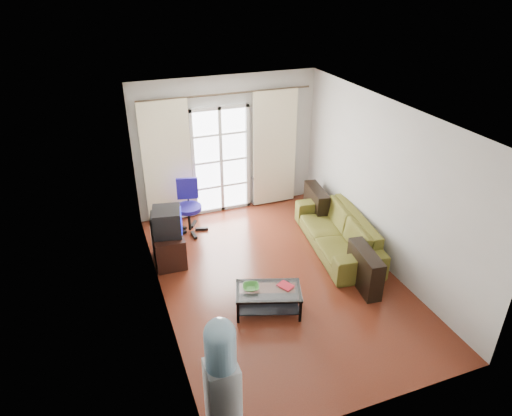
{
  "coord_description": "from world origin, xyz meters",
  "views": [
    {
      "loc": [
        -2.39,
        -5.45,
        4.43
      ],
      "look_at": [
        -0.24,
        0.35,
        1.14
      ],
      "focal_mm": 32.0,
      "sensor_mm": 36.0,
      "label": 1
    }
  ],
  "objects_px": {
    "crt_tv": "(166,222)",
    "water_cooler": "(222,379)",
    "tv_stand": "(169,247)",
    "task_chair": "(189,217)",
    "coffee_table": "(268,297)",
    "sofa": "(337,232)"
  },
  "relations": [
    {
      "from": "crt_tv",
      "to": "water_cooler",
      "type": "distance_m",
      "value": 3.44
    },
    {
      "from": "tv_stand",
      "to": "crt_tv",
      "type": "distance_m",
      "value": 0.49
    },
    {
      "from": "task_chair",
      "to": "water_cooler",
      "type": "height_order",
      "value": "water_cooler"
    },
    {
      "from": "coffee_table",
      "to": "crt_tv",
      "type": "height_order",
      "value": "crt_tv"
    },
    {
      "from": "sofa",
      "to": "tv_stand",
      "type": "height_order",
      "value": "sofa"
    },
    {
      "from": "sofa",
      "to": "coffee_table",
      "type": "distance_m",
      "value": 2.09
    },
    {
      "from": "tv_stand",
      "to": "task_chair",
      "type": "height_order",
      "value": "task_chair"
    },
    {
      "from": "sofa",
      "to": "coffee_table",
      "type": "bearing_deg",
      "value": -49.38
    },
    {
      "from": "sofa",
      "to": "water_cooler",
      "type": "xyz_separation_m",
      "value": [
        -2.92,
        -2.8,
        0.5
      ]
    },
    {
      "from": "sofa",
      "to": "task_chair",
      "type": "xyz_separation_m",
      "value": [
        -2.29,
        1.5,
        -0.03
      ]
    },
    {
      "from": "coffee_table",
      "to": "water_cooler",
      "type": "height_order",
      "value": "water_cooler"
    },
    {
      "from": "sofa",
      "to": "coffee_table",
      "type": "xyz_separation_m",
      "value": [
        -1.75,
        -1.13,
        -0.08
      ]
    },
    {
      "from": "coffee_table",
      "to": "sofa",
      "type": "bearing_deg",
      "value": 32.94
    },
    {
      "from": "tv_stand",
      "to": "sofa",
      "type": "bearing_deg",
      "value": -10.29
    },
    {
      "from": "task_chair",
      "to": "water_cooler",
      "type": "xyz_separation_m",
      "value": [
        -0.63,
        -4.31,
        0.53
      ]
    },
    {
      "from": "coffee_table",
      "to": "water_cooler",
      "type": "bearing_deg",
      "value": -124.98
    },
    {
      "from": "tv_stand",
      "to": "crt_tv",
      "type": "xyz_separation_m",
      "value": [
        0.0,
        0.01,
        0.49
      ]
    },
    {
      "from": "sofa",
      "to": "coffee_table",
      "type": "relative_size",
      "value": 2.2
    },
    {
      "from": "crt_tv",
      "to": "task_chair",
      "type": "bearing_deg",
      "value": 68.65
    },
    {
      "from": "sofa",
      "to": "task_chair",
      "type": "distance_m",
      "value": 2.74
    },
    {
      "from": "crt_tv",
      "to": "water_cooler",
      "type": "height_order",
      "value": "water_cooler"
    },
    {
      "from": "sofa",
      "to": "task_chair",
      "type": "relative_size",
      "value": 2.32
    }
  ]
}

